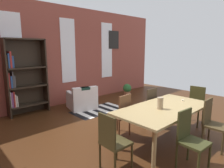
# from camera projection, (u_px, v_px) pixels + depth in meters

# --- Properties ---
(ground_plane) EXTENTS (9.83, 9.83, 0.00)m
(ground_plane) POSITION_uv_depth(u_px,v_px,m) (153.00, 134.00, 4.39)
(ground_plane) COLOR #3E220F
(back_wall_brick) EXTENTS (8.56, 0.12, 3.30)m
(back_wall_brick) POSITION_uv_depth(u_px,v_px,m) (67.00, 56.00, 6.68)
(back_wall_brick) COLOR brown
(back_wall_brick) RESTS_ON ground
(window_pane_0) EXTENTS (0.55, 0.02, 2.15)m
(window_pane_0) POSITION_uv_depth(u_px,v_px,m) (13.00, 52.00, 5.41)
(window_pane_0) COLOR white
(window_pane_1) EXTENTS (0.55, 0.02, 2.15)m
(window_pane_1) POSITION_uv_depth(u_px,v_px,m) (68.00, 51.00, 6.60)
(window_pane_1) COLOR white
(window_pane_2) EXTENTS (0.55, 0.02, 2.15)m
(window_pane_2) POSITION_uv_depth(u_px,v_px,m) (107.00, 51.00, 7.78)
(window_pane_2) COLOR white
(dining_table) EXTENTS (2.16, 1.09, 0.74)m
(dining_table) POSITION_uv_depth(u_px,v_px,m) (164.00, 110.00, 3.93)
(dining_table) COLOR #937C4F
(dining_table) RESTS_ON ground
(vase_on_table) EXTENTS (0.12, 0.12, 0.23)m
(vase_on_table) POSITION_uv_depth(u_px,v_px,m) (160.00, 103.00, 3.78)
(vase_on_table) COLOR #998466
(vase_on_table) RESTS_ON dining_table
(tealight_candle_0) EXTENTS (0.04, 0.04, 0.04)m
(tealight_candle_0) POSITION_uv_depth(u_px,v_px,m) (183.00, 100.00, 4.36)
(tealight_candle_0) COLOR silver
(tealight_candle_0) RESTS_ON dining_table
(dining_chair_head_left) EXTENTS (0.41, 0.41, 0.95)m
(dining_chair_head_left) POSITION_uv_depth(u_px,v_px,m) (112.00, 141.00, 2.98)
(dining_chair_head_left) COLOR #322C15
(dining_chair_head_left) RESTS_ON ground
(dining_chair_far_left) EXTENTS (0.43, 0.43, 0.95)m
(dining_chair_far_left) POSITION_uv_depth(u_px,v_px,m) (121.00, 114.00, 4.19)
(dining_chair_far_left) COLOR #553520
(dining_chair_far_left) RESTS_ON ground
(dining_chair_far_right) EXTENTS (0.40, 0.40, 0.95)m
(dining_chair_far_right) POSITION_uv_depth(u_px,v_px,m) (148.00, 105.00, 4.84)
(dining_chair_far_right) COLOR #362A1E
(dining_chair_far_right) RESTS_ON ground
(dining_chair_near_left) EXTENTS (0.42, 0.42, 0.95)m
(dining_chair_near_left) POSITION_uv_depth(u_px,v_px,m) (190.00, 138.00, 3.08)
(dining_chair_near_left) COLOR #2F3016
(dining_chair_near_left) RESTS_ON ground
(dining_chair_near_right) EXTENTS (0.41, 0.41, 0.95)m
(dining_chair_near_right) POSITION_uv_depth(u_px,v_px,m) (213.00, 122.00, 3.73)
(dining_chair_near_right) COLOR #3E311A
(dining_chair_near_right) RESTS_ON ground
(dining_chair_head_right) EXTENTS (0.43, 0.43, 0.95)m
(dining_chair_head_right) POSITION_uv_depth(u_px,v_px,m) (195.00, 104.00, 4.94)
(dining_chair_head_right) COLOR #2F2C13
(dining_chair_head_right) RESTS_ON ground
(bookshelf_tall) EXTENTS (1.13, 0.34, 2.19)m
(bookshelf_tall) POSITION_uv_depth(u_px,v_px,m) (23.00, 77.00, 5.51)
(bookshelf_tall) COLOR #2D2319
(bookshelf_tall) RESTS_ON ground
(armchair_white) EXTENTS (0.97, 0.97, 0.75)m
(armchair_white) POSITION_uv_depth(u_px,v_px,m) (82.00, 100.00, 6.19)
(armchair_white) COLOR white
(armchair_white) RESTS_ON ground
(potted_plant_by_shelf) EXTENTS (0.35, 0.35, 0.46)m
(potted_plant_by_shelf) POSITION_uv_depth(u_px,v_px,m) (127.00, 89.00, 7.99)
(potted_plant_by_shelf) COLOR #9E6042
(potted_plant_by_shelf) RESTS_ON ground
(striped_rug) EXTENTS (1.63, 0.89, 0.01)m
(striped_rug) POSITION_uv_depth(u_px,v_px,m) (98.00, 110.00, 6.05)
(striped_rug) COLOR black
(striped_rug) RESTS_ON ground
(framed_picture) EXTENTS (0.56, 0.03, 0.72)m
(framed_picture) POSITION_uv_depth(u_px,v_px,m) (114.00, 40.00, 7.95)
(framed_picture) COLOR black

